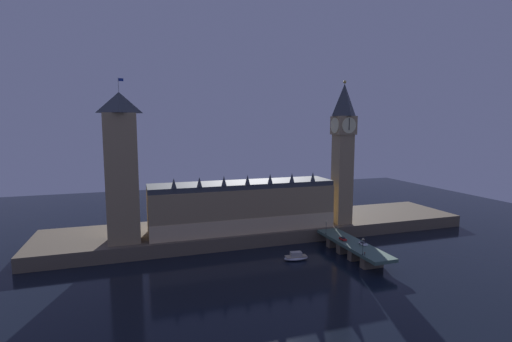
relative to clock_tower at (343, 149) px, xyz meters
name	(u,v)px	position (x,y,z in m)	size (l,w,h in m)	color
ground_plane	(294,259)	(-37.89, -25.68, -44.89)	(400.00, 400.00, 0.00)	black
embankment	(264,228)	(-37.89, 13.32, -41.82)	(220.00, 42.00, 6.14)	brown
parliament_hall	(243,206)	(-52.23, 4.76, -27.12)	(89.49, 20.25, 27.97)	#9E845B
clock_tower	(343,149)	(0.00, 0.00, 0.00)	(10.37, 10.48, 73.14)	#9E845B
victoria_tower	(122,168)	(-106.94, 2.48, -6.28)	(13.59, 13.59, 70.64)	#9E845B
bridge	(353,247)	(-12.42, -30.68, -40.89)	(10.70, 46.00, 6.02)	#476656
car_northbound_lead	(343,239)	(-14.77, -26.31, -38.23)	(1.91, 3.89, 1.36)	red
car_southbound_lead	(363,244)	(-10.06, -34.79, -38.26)	(2.01, 3.85, 1.31)	white
pedestrian_near_rail	(365,253)	(-17.12, -46.26, -38.01)	(0.38, 0.38, 1.62)	black
street_lamp_near	(363,244)	(-17.52, -45.40, -34.57)	(1.34, 0.60, 6.88)	#2D3333
street_lamp_far	(326,226)	(-17.52, -15.96, -34.70)	(1.34, 0.60, 6.67)	#2D3333
boat_upstream	(296,257)	(-38.04, -27.54, -43.58)	(10.73, 5.36, 3.58)	white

